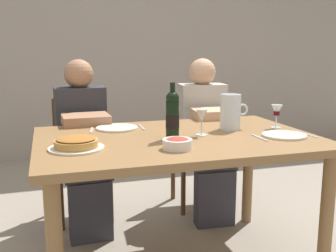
# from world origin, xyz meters

# --- Properties ---
(back_wall) EXTENTS (8.00, 0.10, 2.80)m
(back_wall) POSITION_xyz_m (0.00, 2.67, 1.40)
(back_wall) COLOR #A3998E
(back_wall) RESTS_ON ground
(dining_table) EXTENTS (1.50, 1.00, 0.76)m
(dining_table) POSITION_xyz_m (0.00, 0.00, 0.67)
(dining_table) COLOR olive
(dining_table) RESTS_ON ground
(wine_bottle) EXTENTS (0.07, 0.07, 0.30)m
(wine_bottle) POSITION_xyz_m (-0.04, -0.05, 0.89)
(wine_bottle) COLOR black
(wine_bottle) RESTS_ON dining_table
(water_pitcher) EXTENTS (0.17, 0.12, 0.21)m
(water_pitcher) POSITION_xyz_m (0.36, 0.09, 0.85)
(water_pitcher) COLOR silver
(water_pitcher) RESTS_ON dining_table
(baked_tart) EXTENTS (0.26, 0.26, 0.06)m
(baked_tart) POSITION_xyz_m (-0.55, -0.13, 0.79)
(baked_tart) COLOR silver
(baked_tart) RESTS_ON dining_table
(salad_bowl) EXTENTS (0.14, 0.14, 0.06)m
(salad_bowl) POSITION_xyz_m (-0.09, -0.27, 0.79)
(salad_bowl) COLOR white
(salad_bowl) RESTS_ON dining_table
(wine_glass_left_diner) EXTENTS (0.07, 0.07, 0.14)m
(wine_glass_left_diner) POSITION_xyz_m (0.14, -0.01, 0.86)
(wine_glass_left_diner) COLOR silver
(wine_glass_left_diner) RESTS_ON dining_table
(wine_glass_right_diner) EXTENTS (0.07, 0.07, 0.15)m
(wine_glass_right_diner) POSITION_xyz_m (0.49, 0.28, 0.86)
(wine_glass_right_diner) COLOR silver
(wine_glass_right_diner) RESTS_ON dining_table
(wine_glass_centre) EXTENTS (0.07, 0.07, 0.14)m
(wine_glass_centre) POSITION_xyz_m (0.65, 0.06, 0.86)
(wine_glass_centre) COLOR silver
(wine_glass_centre) RESTS_ON dining_table
(dinner_plate_left_setting) EXTENTS (0.25, 0.25, 0.01)m
(dinner_plate_left_setting) POSITION_xyz_m (-0.28, 0.30, 0.77)
(dinner_plate_left_setting) COLOR silver
(dinner_plate_left_setting) RESTS_ON dining_table
(dinner_plate_right_setting) EXTENTS (0.24, 0.24, 0.01)m
(dinner_plate_right_setting) POSITION_xyz_m (0.56, -0.17, 0.77)
(dinner_plate_right_setting) COLOR silver
(dinner_plate_right_setting) RESTS_ON dining_table
(fork_left_setting) EXTENTS (0.04, 0.16, 0.00)m
(fork_left_setting) POSITION_xyz_m (-0.43, 0.30, 0.76)
(fork_left_setting) COLOR silver
(fork_left_setting) RESTS_ON dining_table
(knife_left_setting) EXTENTS (0.01, 0.18, 0.00)m
(knife_left_setting) POSITION_xyz_m (-0.13, 0.30, 0.76)
(knife_left_setting) COLOR silver
(knife_left_setting) RESTS_ON dining_table
(knife_right_setting) EXTENTS (0.02, 0.18, 0.00)m
(knife_right_setting) POSITION_xyz_m (0.70, -0.17, 0.76)
(knife_right_setting) COLOR silver
(knife_right_setting) RESTS_ON dining_table
(spoon_right_setting) EXTENTS (0.01, 0.16, 0.00)m
(spoon_right_setting) POSITION_xyz_m (0.41, -0.17, 0.76)
(spoon_right_setting) COLOR silver
(spoon_right_setting) RESTS_ON dining_table
(chair_left) EXTENTS (0.41, 0.41, 0.87)m
(chair_left) POSITION_xyz_m (-0.45, 0.91, 0.50)
(chair_left) COLOR brown
(chair_left) RESTS_ON ground
(diner_left) EXTENTS (0.35, 0.51, 1.16)m
(diner_left) POSITION_xyz_m (-0.45, 0.68, 0.62)
(diner_left) COLOR #2D2D33
(diner_left) RESTS_ON ground
(chair_right) EXTENTS (0.43, 0.43, 0.87)m
(chair_right) POSITION_xyz_m (0.46, 0.89, 0.50)
(chair_right) COLOR brown
(chair_right) RESTS_ON ground
(diner_right) EXTENTS (0.36, 0.52, 1.16)m
(diner_right) POSITION_xyz_m (0.44, 0.66, 0.62)
(diner_right) COLOR #B7B2A8
(diner_right) RESTS_ON ground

